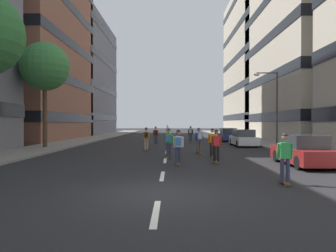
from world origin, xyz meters
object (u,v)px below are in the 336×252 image
at_px(parked_car_far, 243,139).
at_px(skater_0, 199,139).
at_px(skater_4, 168,130).
at_px(skater_5, 285,156).
at_px(skater_6, 212,141).
at_px(street_tree_near, 45,67).
at_px(skater_3, 178,145).
at_px(skater_1, 216,144).
at_px(skater_7, 146,137).
at_px(parked_car_near, 228,135).
at_px(parked_car_mid, 303,151).
at_px(streetlamp_right, 273,100).
at_px(skater_8, 169,141).
at_px(skater_2, 191,133).
at_px(skater_9, 156,134).

height_order(parked_car_far, skater_0, skater_0).
distance_m(parked_car_far, skater_4, 21.08).
distance_m(skater_5, skater_6, 8.62).
height_order(street_tree_near, skater_3, street_tree_near).
distance_m(skater_1, skater_7, 8.75).
height_order(parked_car_near, skater_5, skater_5).
height_order(parked_car_mid, skater_6, skater_6).
xyz_separation_m(streetlamp_right, skater_8, (-9.12, -8.75, -3.12)).
relative_size(parked_car_far, skater_3, 2.47).
relative_size(skater_2, skater_5, 1.00).
xyz_separation_m(streetlamp_right, skater_1, (-6.59, -10.99, -3.15)).
bearing_deg(street_tree_near, skater_9, 25.31).
xyz_separation_m(parked_car_far, street_tree_near, (-16.98, -2.80, 6.03)).
xyz_separation_m(skater_3, skater_7, (-2.33, 8.26, 0.00)).
xyz_separation_m(skater_2, skater_8, (-2.24, -15.07, 0.00)).
relative_size(street_tree_near, skater_5, 4.85).
distance_m(streetlamp_right, skater_4, 22.89).
relative_size(parked_car_far, street_tree_near, 0.51).
relative_size(street_tree_near, skater_0, 4.85).
xyz_separation_m(parked_car_mid, skater_7, (-8.51, 8.51, 0.32)).
xyz_separation_m(skater_4, skater_8, (0.48, -29.29, 0.03)).
height_order(skater_0, skater_2, same).
distance_m(skater_1, skater_2, 17.31).
xyz_separation_m(parked_car_near, skater_2, (-4.46, -2.09, 0.32)).
distance_m(parked_car_mid, skater_4, 33.23).
bearing_deg(skater_0, skater_9, 113.21).
bearing_deg(skater_3, skater_9, 97.75).
bearing_deg(skater_3, parked_car_mid, -2.25).
xyz_separation_m(skater_0, skater_1, (0.47, -5.12, -0.03)).
height_order(parked_car_near, skater_4, skater_4).
xyz_separation_m(parked_car_far, skater_9, (-8.06, 1.42, 0.32)).
relative_size(street_tree_near, skater_2, 4.85).
distance_m(parked_car_mid, skater_9, 16.20).
xyz_separation_m(parked_car_mid, skater_1, (-4.16, 0.92, 0.29)).
bearing_deg(street_tree_near, skater_6, -24.74).
height_order(skater_1, skater_2, same).
relative_size(parked_car_mid, skater_1, 2.47).
xyz_separation_m(parked_car_mid, skater_5, (-2.62, -4.67, 0.29)).
xyz_separation_m(skater_5, skater_7, (-5.89, 13.18, 0.03)).
bearing_deg(skater_9, skater_1, -73.46).
relative_size(parked_car_mid, skater_0, 2.47).
relative_size(parked_car_far, skater_5, 2.47).
bearing_deg(parked_car_far, skater_5, -98.61).
distance_m(skater_5, skater_9, 19.49).
distance_m(parked_car_mid, skater_3, 6.20).
distance_m(skater_1, skater_4, 31.67).
distance_m(skater_6, skater_8, 2.80).
bearing_deg(skater_0, skater_2, 89.21).
distance_m(parked_car_near, skater_4, 14.10).
relative_size(skater_5, skater_7, 1.00).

